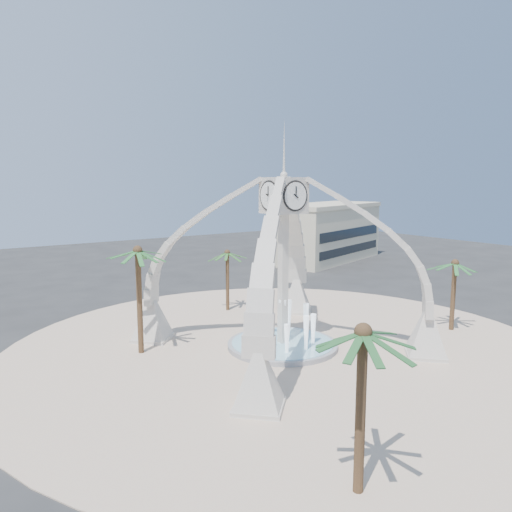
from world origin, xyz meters
TOP-DOWN VIEW (x-y plane):
  - ground at (0.00, 0.00)m, footprint 140.00×140.00m
  - plaza at (0.00, 0.00)m, footprint 40.00×40.00m
  - clock_tower at (-0.00, -0.00)m, footprint 17.94×17.94m
  - fountain at (0.00, 0.00)m, footprint 8.00×8.00m
  - building_ne at (30.00, 28.00)m, footprint 21.87×14.17m
  - palm_east at (13.96, -4.39)m, footprint 4.76×4.76m
  - palm_west at (-8.90, 4.79)m, footprint 5.01×5.01m
  - palm_north at (2.23, 11.28)m, footprint 3.46×3.46m
  - palm_south at (-7.98, -15.15)m, footprint 4.71×4.71m

SIDE VIEW (x-z plane):
  - ground at x=0.00m, z-range 0.00..0.00m
  - plaza at x=0.00m, z-range 0.00..0.06m
  - fountain at x=0.00m, z-range -1.52..2.10m
  - building_ne at x=30.00m, z-range 0.01..8.61m
  - palm_north at x=2.23m, z-range 2.33..8.47m
  - palm_east at x=13.96m, z-range 2.33..8.60m
  - palm_south at x=-7.98m, z-range 2.75..10.08m
  - clock_tower at x=0.00m, z-range -1.66..14.64m
  - palm_west at x=-8.90m, z-range 3.14..11.27m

